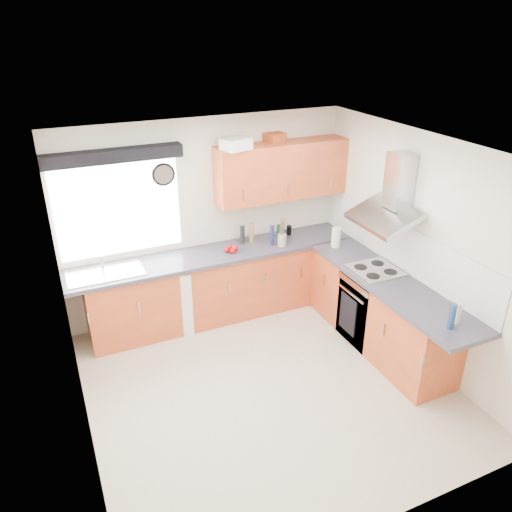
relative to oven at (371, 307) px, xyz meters
name	(u,v)px	position (x,y,z in m)	size (l,w,h in m)	color
ground_plane	(267,385)	(-1.50, -0.30, -0.42)	(3.60, 3.60, 0.00)	beige
ceiling	(270,152)	(-1.50, -0.30, 2.08)	(3.60, 3.60, 0.02)	white
wall_back	(207,219)	(-1.50, 1.50, 0.82)	(3.60, 0.02, 2.50)	silver
wall_front	(387,402)	(-1.50, -2.10, 0.82)	(3.60, 0.02, 2.50)	silver
wall_left	(71,325)	(-3.30, -0.30, 0.82)	(0.02, 3.60, 2.50)	silver
wall_right	(418,249)	(0.30, -0.30, 0.82)	(0.02, 3.60, 2.50)	silver
window	(119,208)	(-2.55, 1.49, 1.12)	(1.40, 0.02, 1.10)	silver
window_blind	(113,156)	(-2.55, 1.40, 1.76)	(1.50, 0.18, 0.14)	black
splashback	(399,245)	(0.29, 0.00, 0.75)	(0.01, 3.00, 0.54)	white
base_cab_back	(209,288)	(-1.60, 1.21, 0.01)	(3.00, 0.58, 0.86)	#AC4420
base_cab_corner	(319,265)	(0.00, 1.20, 0.01)	(0.60, 0.60, 0.86)	#AC4420
base_cab_right	(380,312)	(0.01, -0.15, 0.01)	(0.58, 2.10, 0.86)	#AC4420
worktop_back	(216,254)	(-1.50, 1.20, 0.46)	(3.60, 0.62, 0.05)	#322F3A
worktop_right	(392,284)	(0.00, -0.30, 0.46)	(0.62, 2.42, 0.05)	#322F3A
sink	(105,270)	(-2.83, 1.20, 0.52)	(0.84, 0.46, 0.10)	#ACAFB1
oven	(371,307)	(0.00, 0.00, 0.00)	(0.56, 0.58, 0.85)	black
hob_plate	(375,270)	(0.00, 0.00, 0.49)	(0.52, 0.52, 0.01)	#ACAFB1
extractor_hood	(391,198)	(0.10, 0.00, 1.34)	(0.52, 0.78, 0.66)	#ACAFB1
upper_cabinets	(282,171)	(-0.55, 1.32, 1.38)	(1.70, 0.35, 0.70)	#AC4420
washing_machine	(167,297)	(-2.14, 1.22, -0.01)	(0.57, 0.55, 0.83)	silver
wall_clock	(164,175)	(-2.00, 1.48, 1.46)	(0.28, 0.28, 0.04)	black
casserole	(236,144)	(-1.20, 1.22, 1.79)	(0.32, 0.23, 0.13)	silver
storage_box	(275,137)	(-0.61, 1.42, 1.78)	(0.22, 0.19, 0.10)	#AF451C
utensil_pot	(282,240)	(-0.66, 1.05, 0.56)	(0.11, 0.11, 0.15)	gray
kitchen_roll	(336,237)	(-0.06, 0.75, 0.61)	(0.11, 0.11, 0.25)	silver
tomato_cluster	(231,249)	(-1.32, 1.15, 0.52)	(0.15, 0.15, 0.07)	#AD0609
jar_0	(242,235)	(-1.09, 1.34, 0.60)	(0.06, 0.06, 0.23)	black
jar_1	(289,230)	(-0.42, 1.33, 0.55)	(0.07, 0.07, 0.13)	black
jar_2	(280,241)	(-0.69, 1.06, 0.55)	(0.04, 0.04, 0.14)	#551F12
jar_3	(282,234)	(-0.61, 1.18, 0.58)	(0.07, 0.07, 0.19)	navy
jar_4	(279,231)	(-0.58, 1.30, 0.57)	(0.06, 0.06, 0.17)	#173F16
jar_5	(272,235)	(-0.77, 1.12, 0.61)	(0.05, 0.05, 0.26)	navy
jar_6	(251,233)	(-0.97, 1.31, 0.61)	(0.06, 0.06, 0.26)	olive
bottle_0	(452,310)	(0.09, -1.09, 0.56)	(0.05, 0.05, 0.14)	#413724
bottle_1	(459,314)	(0.04, -1.21, 0.59)	(0.05, 0.05, 0.22)	#B6B09B
bottle_2	(452,316)	(-0.07, -1.25, 0.61)	(0.06, 0.06, 0.26)	navy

